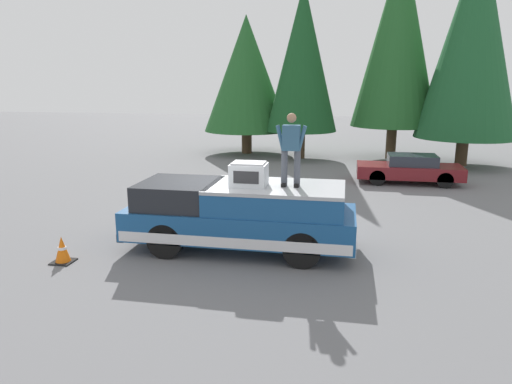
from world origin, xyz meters
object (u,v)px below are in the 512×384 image
(traffic_cone, at_px, (62,250))
(person_on_truck_bed, at_px, (291,148))
(pickup_truck, at_px, (240,215))
(parked_car_maroon, at_px, (409,169))
(compressor_unit, at_px, (249,174))

(traffic_cone, bearing_deg, person_on_truck_bed, -72.41)
(pickup_truck, distance_m, parked_car_maroon, 10.16)
(compressor_unit, relative_size, traffic_cone, 1.35)
(compressor_unit, relative_size, parked_car_maroon, 0.20)
(compressor_unit, bearing_deg, person_on_truck_bed, -81.64)
(compressor_unit, height_order, traffic_cone, compressor_unit)
(pickup_truck, height_order, person_on_truck_bed, person_on_truck_bed)
(pickup_truck, relative_size, parked_car_maroon, 1.35)
(compressor_unit, height_order, person_on_truck_bed, person_on_truck_bed)
(compressor_unit, bearing_deg, parked_car_maroon, -28.04)
(pickup_truck, height_order, traffic_cone, pickup_truck)
(person_on_truck_bed, bearing_deg, compressor_unit, 98.36)
(traffic_cone, bearing_deg, compressor_unit, -70.33)
(pickup_truck, bearing_deg, person_on_truck_bed, -89.91)
(pickup_truck, distance_m, compressor_unit, 1.09)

